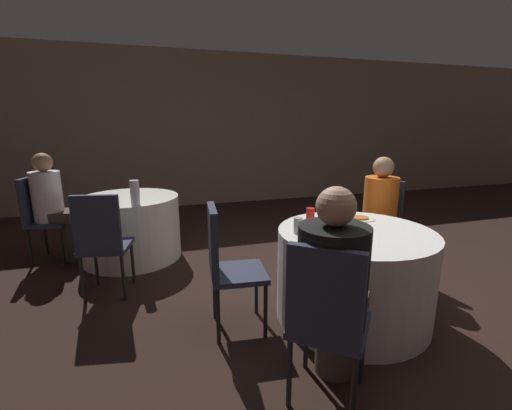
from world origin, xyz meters
TOP-DOWN VIEW (x-y plane):
  - ground_plane at (0.00, 0.00)m, footprint 16.00×16.00m
  - wall_back at (0.00, 4.19)m, footprint 16.00×0.06m
  - table_near at (-0.22, -0.14)m, footprint 1.21×1.21m
  - table_far at (-1.98, 1.70)m, footprint 1.10×1.10m
  - chair_near_southwest at (-0.89, -0.92)m, footprint 0.56×0.56m
  - chair_near_west at (-1.24, -0.03)m, footprint 0.44×0.44m
  - chair_near_northeast at (0.53, 0.55)m, footprint 0.57×0.57m
  - chair_far_south at (-2.16, 0.75)m, footprint 0.47×0.47m
  - chair_far_west at (-2.93, 1.90)m, footprint 0.48×0.47m
  - person_white_shirt at (-2.76, 1.86)m, footprint 0.49×0.35m
  - person_black_shirt at (-0.79, -0.80)m, footprint 0.50×0.51m
  - person_orange_shirt at (0.41, 0.44)m, footprint 0.47×0.46m
  - pizza_plate_near at (-0.00, 0.14)m, footprint 0.24×0.24m
  - soda_can_blue at (-0.41, -0.01)m, footprint 0.07×0.07m
  - soda_can_silver at (-0.68, -0.07)m, footprint 0.07×0.07m
  - cup_near at (-0.43, 0.24)m, footprint 0.07×0.07m
  - bottle_far at (-1.88, 1.26)m, footprint 0.09×0.09m
  - cup_far at (-1.90, 1.97)m, footprint 0.07×0.07m

SIDE VIEW (x-z plane):
  - ground_plane at x=0.00m, z-range 0.00..0.00m
  - table_near at x=-0.22m, z-range 0.00..0.72m
  - table_far at x=-1.98m, z-range 0.00..0.72m
  - chair_near_southwest at x=-0.89m, z-range 0.09..1.05m
  - chair_near_west at x=-1.24m, z-range 0.09..1.05m
  - chair_near_northeast at x=0.53m, z-range 0.09..1.05m
  - chair_far_south at x=-2.16m, z-range 0.09..1.05m
  - chair_far_west at x=-2.93m, z-range 0.09..1.05m
  - person_white_shirt at x=-2.76m, z-range 0.00..1.22m
  - person_orange_shirt at x=0.41m, z-range 0.01..1.22m
  - person_black_shirt at x=-0.79m, z-range 0.02..1.25m
  - pizza_plate_near at x=0.00m, z-range 0.72..0.74m
  - cup_far at x=-1.90m, z-range 0.72..0.82m
  - cup_near at x=-0.43m, z-range 0.72..0.83m
  - soda_can_blue at x=-0.41m, z-range 0.72..0.84m
  - soda_can_silver at x=-0.68m, z-range 0.72..0.84m
  - bottle_far at x=-1.88m, z-range 0.72..0.98m
  - wall_back at x=0.00m, z-range 0.00..2.80m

